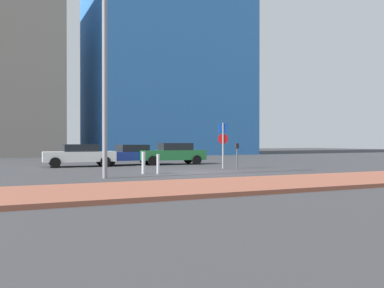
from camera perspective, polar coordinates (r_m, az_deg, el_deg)
The scene contains 12 objects.
ground_plane at distance 20.94m, azimuth 0.64°, elevation -3.98°, with size 120.00×120.00×0.00m, color #38383A.
sidewalk_brick at distance 15.29m, azimuth 11.09°, elevation -5.33°, with size 40.00×4.31×0.14m, color #93513D.
parked_car_white at distance 26.86m, azimuth -15.23°, elevation -1.45°, with size 4.43×2.10×1.40m.
parked_car_blue at distance 28.14m, azimuth -8.69°, elevation -1.42°, with size 4.59×2.29×1.36m.
parked_car_green at distance 28.47m, azimuth -2.76°, elevation -1.28°, with size 4.66×2.17×1.47m.
parking_sign_post at distance 24.13m, azimuth 4.30°, elevation 0.56°, with size 0.59×0.17×2.66m.
parking_meter at distance 23.68m, azimuth 6.22°, elevation -1.18°, with size 0.18×0.14×1.47m.
street_lamp at distance 18.39m, azimuth -11.93°, elevation 10.52°, with size 0.70×0.36×8.37m.
traffic_bollard_near at distance 20.22m, azimuth -4.70°, elevation -2.76°, with size 0.14×0.14×0.97m, color #B7B7BC.
traffic_bollard_mid at distance 20.34m, azimuth -6.70°, elevation -2.58°, with size 0.18×0.18×1.09m, color #B7B7BC.
building_colorful_midrise at distance 54.44m, azimuth -3.79°, elevation 14.09°, with size 18.65×15.11×28.99m, color #3372BF.
building_under_construction at distance 51.70m, azimuth -24.37°, elevation 9.82°, with size 11.34×15.73×20.21m, color gray.
Camera 1 is at (-8.84, -18.91, 1.59)m, focal length 38.72 mm.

